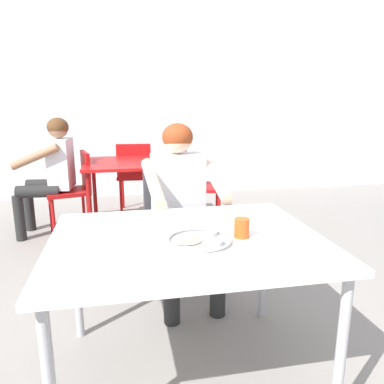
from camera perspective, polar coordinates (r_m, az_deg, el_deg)
ground_plane at (r=2.08m, az=1.68°, el=-26.74°), size 12.00×12.00×0.05m
back_wall at (r=5.44m, az=-7.54°, el=17.48°), size 12.00×0.12×3.40m
table_foreground at (r=1.73m, az=-0.82°, el=-8.93°), size 1.23×0.96×0.72m
thali_tray at (r=1.64m, az=1.17°, el=-7.40°), size 0.29×0.29×0.03m
drinking_cup at (r=1.70m, az=7.70°, el=-5.43°), size 0.07×0.07×0.09m
chair_foreground at (r=2.71m, az=-2.70°, el=-4.05°), size 0.47×0.43×0.84m
diner_foreground at (r=2.44m, az=-1.61°, el=-0.72°), size 0.53×0.58×1.19m
table_background_red at (r=3.87m, az=-9.25°, el=3.50°), size 0.96×0.86×0.74m
chair_red_left at (r=3.92m, az=-17.64°, el=0.83°), size 0.50×0.48×0.85m
chair_red_right at (r=4.01m, az=0.47°, el=1.81°), size 0.50×0.51×0.87m
chair_red_far at (r=4.50m, az=-8.88°, el=3.03°), size 0.45×0.43×0.86m
patron_background at (r=3.93m, az=-20.93°, el=3.75°), size 0.58×0.52×1.19m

